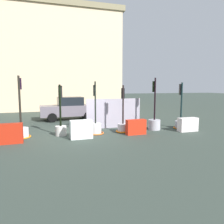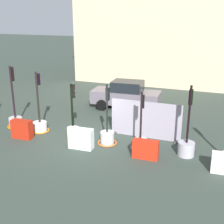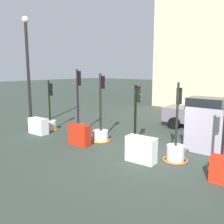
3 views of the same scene
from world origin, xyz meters
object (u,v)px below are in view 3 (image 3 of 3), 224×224
traffic_light_4 (176,150)px  traffic_light_5 (222,160)px  traffic_light_1 (78,126)px  street_lamp_post (28,64)px  construction_barrier_1 (79,135)px  traffic_light_3 (135,136)px  construction_barrier_2 (141,150)px  construction_barrier_0 (38,126)px  traffic_light_0 (50,123)px  traffic_light_2 (101,131)px  car_grey_saloon (204,114)px

traffic_light_4 → traffic_light_5: 1.58m
traffic_light_1 → street_lamp_post: bearing=-170.8°
traffic_light_4 → street_lamp_post: bearing=-178.0°
traffic_light_4 → construction_barrier_1: bearing=-167.9°
traffic_light_3 → street_lamp_post: street_lamp_post is taller
construction_barrier_1 → construction_barrier_2: size_ratio=0.92×
construction_barrier_1 → construction_barrier_2: construction_barrier_2 is taller
construction_barrier_2 → traffic_light_4: bearing=44.3°
traffic_light_3 → traffic_light_5: bearing=-2.0°
traffic_light_3 → construction_barrier_2: 1.37m
traffic_light_1 → construction_barrier_0: traffic_light_1 is taller
construction_barrier_1 → construction_barrier_0: bearing=179.9°
traffic_light_1 → traffic_light_3: size_ratio=1.23×
traffic_light_3 → construction_barrier_2: size_ratio=2.40×
traffic_light_0 → traffic_light_4: size_ratio=0.95×
traffic_light_2 → traffic_light_4: traffic_light_2 is taller
construction_barrier_0 → construction_barrier_1: (3.03, -0.00, 0.05)m
traffic_light_2 → construction_barrier_0: 3.50m
street_lamp_post → construction_barrier_0: bearing=-20.3°
traffic_light_4 → construction_barrier_1: size_ratio=2.78×
construction_barrier_2 → street_lamp_post: street_lamp_post is taller
traffic_light_1 → construction_barrier_1: 1.68m
traffic_light_1 → traffic_light_4: traffic_light_1 is taller
traffic_light_0 → car_grey_saloon: (6.38, 5.44, 0.45)m
traffic_light_1 → traffic_light_5: 6.90m
traffic_light_3 → street_lamp_post: 7.45m
traffic_light_3 → construction_barrier_0: (-5.27, -0.99, -0.18)m
traffic_light_0 → traffic_light_5: 8.85m
construction_barrier_2 → car_grey_saloon: 6.34m
traffic_light_5 → street_lamp_post: 10.71m
traffic_light_2 → street_lamp_post: street_lamp_post is taller
traffic_light_2 → traffic_light_5: size_ratio=1.17×
construction_barrier_1 → traffic_light_2: bearing=73.9°
traffic_light_2 → traffic_light_3: 1.94m
traffic_light_1 → street_lamp_post: (-3.33, -0.54, 3.10)m
traffic_light_0 → traffic_light_1: (1.95, 0.24, 0.06)m
traffic_light_3 → construction_barrier_1: (-2.24, -1.00, -0.14)m
traffic_light_2 → street_lamp_post: (-4.88, -0.48, 3.11)m
traffic_light_1 → traffic_light_0: bearing=-173.0°
traffic_light_4 → construction_barrier_1: 4.16m
traffic_light_1 → street_lamp_post: 4.58m
street_lamp_post → traffic_light_5: bearing=1.7°
construction_barrier_2 → traffic_light_2: bearing=159.7°
traffic_light_1 → construction_barrier_1: traffic_light_1 is taller
car_grey_saloon → street_lamp_post: (-7.76, -5.74, 2.71)m
traffic_light_1 → traffic_light_2: size_ratio=1.06×
traffic_light_3 → street_lamp_post: bearing=-176.5°
traffic_light_5 → construction_barrier_1: bearing=-171.2°
traffic_light_3 → traffic_light_1: bearing=178.1°
traffic_light_4 → traffic_light_5: size_ratio=1.07×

